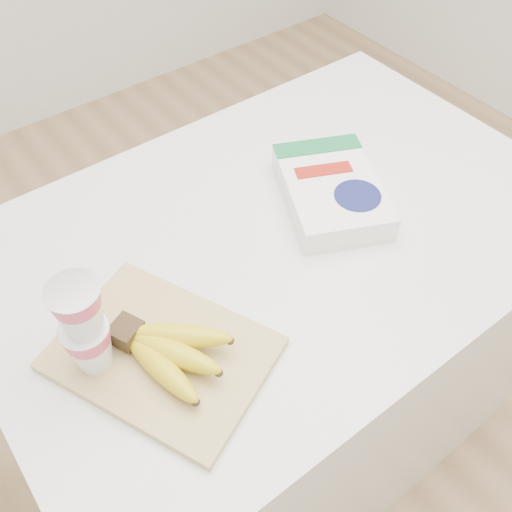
% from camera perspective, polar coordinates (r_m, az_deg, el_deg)
% --- Properties ---
extents(room, '(4.00, 4.00, 4.00)m').
position_cam_1_polar(room, '(0.88, 3.77, 23.79)').
color(room, tan).
rests_on(room, ground).
extents(table, '(1.21, 0.80, 0.90)m').
position_cam_1_polar(table, '(1.49, 2.05, -9.27)').
color(table, silver).
rests_on(table, ground).
extents(cutting_board, '(0.36, 0.41, 0.02)m').
position_cam_1_polar(cutting_board, '(0.96, -9.35, -9.60)').
color(cutting_board, tan).
rests_on(cutting_board, table).
extents(bananas, '(0.17, 0.21, 0.06)m').
position_cam_1_polar(bananas, '(0.92, -8.83, -9.29)').
color(bananas, '#382816').
rests_on(bananas, cutting_board).
extents(yogurt_stack, '(0.08, 0.08, 0.19)m').
position_cam_1_polar(yogurt_stack, '(0.88, -16.83, -6.70)').
color(yogurt_stack, white).
rests_on(yogurt_stack, cutting_board).
extents(cereal_box, '(0.28, 0.32, 0.06)m').
position_cam_1_polar(cereal_box, '(1.18, 7.54, 6.47)').
color(cereal_box, white).
rests_on(cereal_box, table).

